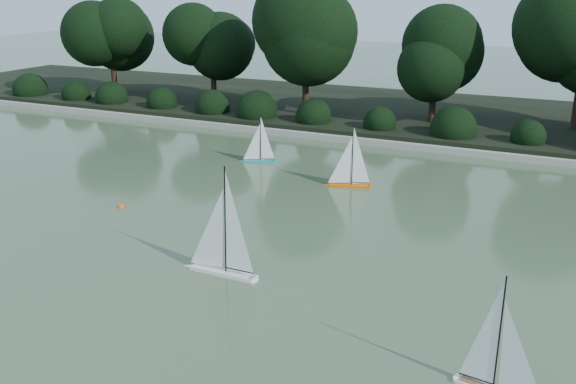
{
  "coord_description": "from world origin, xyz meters",
  "views": [
    {
      "loc": [
        5.23,
        -7.99,
        4.43
      ],
      "look_at": [
        0.45,
        2.21,
        0.7
      ],
      "focal_mm": 40.0,
      "sensor_mm": 36.0,
      "label": 1
    }
  ],
  "objects_px": {
    "sailboat_white_b": "(506,378)",
    "race_buoy": "(121,207)",
    "sailboat_orange": "(346,176)",
    "sailboat_white_a": "(217,256)",
    "sailboat_teal": "(257,154)"
  },
  "relations": [
    {
      "from": "sailboat_orange",
      "to": "sailboat_white_a",
      "type": "bearing_deg",
      "value": -93.22
    },
    {
      "from": "sailboat_teal",
      "to": "race_buoy",
      "type": "distance_m",
      "value": 4.37
    },
    {
      "from": "sailboat_orange",
      "to": "sailboat_teal",
      "type": "relative_size",
      "value": 1.16
    },
    {
      "from": "sailboat_white_b",
      "to": "sailboat_orange",
      "type": "bearing_deg",
      "value": 123.33
    },
    {
      "from": "sailboat_white_b",
      "to": "sailboat_white_a",
      "type": "bearing_deg",
      "value": 163.23
    },
    {
      "from": "race_buoy",
      "to": "sailboat_teal",
      "type": "bearing_deg",
      "value": 78.13
    },
    {
      "from": "sailboat_orange",
      "to": "sailboat_teal",
      "type": "bearing_deg",
      "value": 160.71
    },
    {
      "from": "sailboat_white_a",
      "to": "sailboat_white_b",
      "type": "relative_size",
      "value": 1.23
    },
    {
      "from": "sailboat_white_b",
      "to": "race_buoy",
      "type": "bearing_deg",
      "value": 158.06
    },
    {
      "from": "sailboat_white_b",
      "to": "sailboat_teal",
      "type": "distance_m",
      "value": 10.29
    },
    {
      "from": "sailboat_teal",
      "to": "race_buoy",
      "type": "bearing_deg",
      "value": -101.87
    },
    {
      "from": "sailboat_teal",
      "to": "sailboat_white_a",
      "type": "bearing_deg",
      "value": -67.7
    },
    {
      "from": "sailboat_orange",
      "to": "sailboat_teal",
      "type": "distance_m",
      "value": 2.96
    },
    {
      "from": "sailboat_teal",
      "to": "sailboat_white_b",
      "type": "bearing_deg",
      "value": -46.62
    },
    {
      "from": "sailboat_white_a",
      "to": "race_buoy",
      "type": "xyz_separation_m",
      "value": [
        -3.4,
        1.83,
        -0.3
      ]
    }
  ]
}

